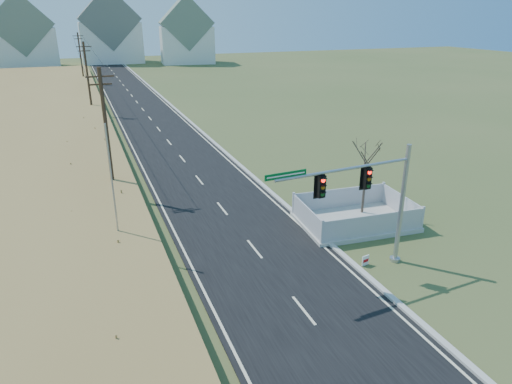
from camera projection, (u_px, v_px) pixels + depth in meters
name	position (u px, v px, depth m)	size (l,w,h in m)	color
ground	(285.00, 288.00, 21.79)	(260.00, 260.00, 0.00)	#415227
road	(139.00, 104.00, 65.12)	(8.00, 180.00, 0.06)	black
curb	(168.00, 102.00, 66.50)	(0.30, 180.00, 0.18)	#B2AFA8
utility_pole_near	(107.00, 133.00, 30.88)	(1.80, 0.26, 9.00)	#422D1E
utility_pole_mid	(88.00, 78.00, 56.89)	(1.80, 0.26, 9.00)	#422D1E
utility_pole_far	(81.00, 57.00, 82.90)	(1.80, 0.26, 9.00)	#422D1E
condo_nnw	(23.00, 37.00, 106.79)	(14.93, 11.17, 17.03)	white
condo_n	(110.00, 32.00, 116.77)	(15.27, 10.20, 18.54)	white
condo_ne	(186.00, 36.00, 116.20)	(14.12, 10.51, 16.52)	white
traffic_signal_mast	(374.00, 196.00, 21.98)	(7.99, 0.85, 6.37)	#9EA0A5
fence_enclosure	(355.00, 219.00, 28.27)	(7.10, 5.11, 1.56)	#B7B5AD
open_sign	(365.00, 260.00, 23.59)	(0.45, 0.15, 0.56)	white
flagpole	(115.00, 204.00, 24.00)	(0.32, 0.32, 7.18)	#B7B5AD
bare_tree	(368.00, 152.00, 27.94)	(2.01, 2.01, 5.32)	#4C3F33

